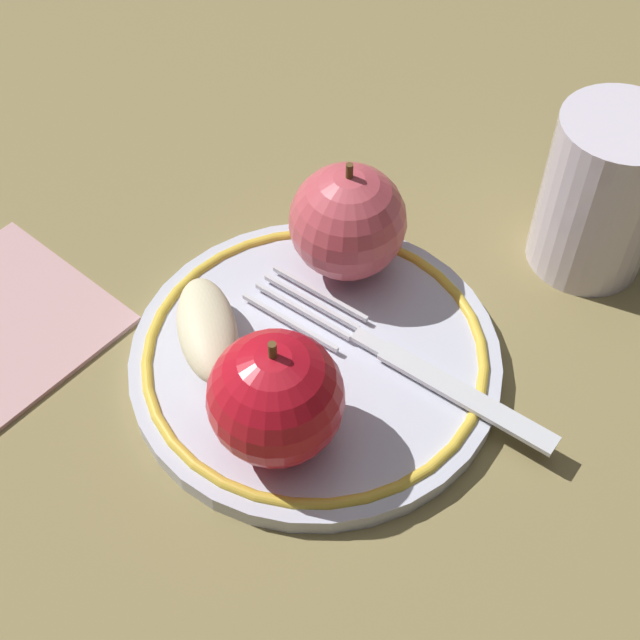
% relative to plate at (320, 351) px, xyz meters
% --- Properties ---
extents(ground_plane, '(2.00, 2.00, 0.00)m').
position_rel_plate_xyz_m(ground_plane, '(0.00, 0.00, -0.01)').
color(ground_plane, olive).
extents(plate, '(0.20, 0.20, 0.01)m').
position_rel_plate_xyz_m(plate, '(0.00, 0.00, 0.00)').
color(plate, silver).
rests_on(plate, ground_plane).
extents(apple_red_whole, '(0.07, 0.07, 0.07)m').
position_rel_plate_xyz_m(apple_red_whole, '(-0.05, -0.04, 0.04)').
color(apple_red_whole, '#CB4C57').
rests_on(apple_red_whole, plate).
extents(apple_second_whole, '(0.07, 0.07, 0.07)m').
position_rel_plate_xyz_m(apple_second_whole, '(0.05, 0.03, 0.04)').
color(apple_second_whole, red).
rests_on(apple_second_whole, plate).
extents(apple_slice_front, '(0.06, 0.08, 0.02)m').
position_rel_plate_xyz_m(apple_slice_front, '(0.05, -0.04, 0.02)').
color(apple_slice_front, beige).
rests_on(apple_slice_front, plate).
extents(fork, '(0.07, 0.18, 0.00)m').
position_rel_plate_xyz_m(fork, '(-0.03, 0.04, 0.01)').
color(fork, silver).
rests_on(fork, plate).
extents(drinking_glass, '(0.07, 0.07, 0.10)m').
position_rel_plate_xyz_m(drinking_glass, '(-0.17, 0.04, 0.04)').
color(drinking_glass, silver).
rests_on(drinking_glass, ground_plane).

